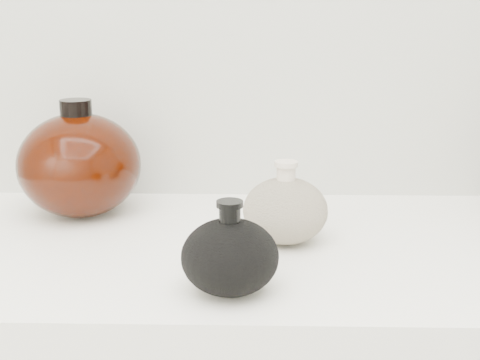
{
  "coord_description": "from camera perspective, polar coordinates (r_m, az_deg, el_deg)",
  "views": [
    {
      "loc": [
        -0.01,
        0.05,
        1.24
      ],
      "look_at": [
        -0.03,
        0.92,
        1.0
      ],
      "focal_mm": 50.0,
      "sensor_mm": 36.0,
      "label": 1
    }
  ],
  "objects": [
    {
      "name": "left_round_pot",
      "position": [
        1.1,
        -13.54,
        1.3
      ],
      "size": [
        0.21,
        0.21,
        0.19
      ],
      "color": "black",
      "rests_on": "display_counter"
    },
    {
      "name": "black_gourd_vase",
      "position": [
        0.8,
        -0.87,
        -6.51
      ],
      "size": [
        0.14,
        0.14,
        0.11
      ],
      "color": "black",
      "rests_on": "display_counter"
    },
    {
      "name": "cream_gourd_vase",
      "position": [
        0.96,
        3.89,
        -2.56
      ],
      "size": [
        0.14,
        0.14,
        0.12
      ],
      "color": "beige",
      "rests_on": "display_counter"
    }
  ]
}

